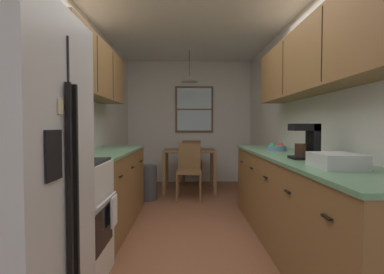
% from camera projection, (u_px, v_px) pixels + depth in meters
% --- Properties ---
extents(ground_plane, '(12.00, 12.00, 0.00)m').
position_uv_depth(ground_plane, '(191.00, 220.00, 3.74)').
color(ground_plane, brown).
extents(wall_left, '(0.10, 9.00, 2.55)m').
position_uv_depth(wall_left, '(82.00, 119.00, 3.67)').
color(wall_left, silver).
rests_on(wall_left, ground).
extents(wall_right, '(0.10, 9.00, 2.55)m').
position_uv_depth(wall_right, '(299.00, 119.00, 3.71)').
color(wall_right, silver).
rests_on(wall_right, ground).
extents(wall_back, '(4.40, 0.10, 2.55)m').
position_uv_depth(wall_back, '(189.00, 122.00, 6.34)').
color(wall_back, silver).
rests_on(wall_back, ground).
extents(ceiling_slab, '(4.40, 9.00, 0.08)m').
position_uv_depth(ceiling_slab, '(191.00, 12.00, 3.64)').
color(ceiling_slab, white).
extents(refrigerator, '(0.69, 0.80, 1.76)m').
position_uv_depth(refrigerator, '(1.00, 188.00, 1.46)').
color(refrigerator, silver).
rests_on(refrigerator, ground).
extents(stove_range, '(0.66, 0.65, 1.10)m').
position_uv_depth(stove_range, '(61.00, 221.00, 2.22)').
color(stove_range, white).
rests_on(stove_range, ground).
extents(microwave_over_range, '(0.39, 0.64, 0.34)m').
position_uv_depth(microwave_over_range, '(43.00, 61.00, 2.18)').
color(microwave_over_range, black).
extents(counter_left, '(0.64, 1.89, 0.90)m').
position_uv_depth(counter_left, '(106.00, 188.00, 3.49)').
color(counter_left, brown).
rests_on(counter_left, ground).
extents(upper_cabinets_left, '(0.33, 1.97, 0.63)m').
position_uv_depth(upper_cabinets_left, '(92.00, 70.00, 3.38)').
color(upper_cabinets_left, brown).
extents(counter_right, '(0.64, 3.12, 0.90)m').
position_uv_depth(counter_right, '(297.00, 203.00, 2.83)').
color(counter_right, brown).
rests_on(counter_right, ground).
extents(upper_cabinets_right, '(0.33, 2.80, 0.62)m').
position_uv_depth(upper_cabinets_right, '(317.00, 58.00, 2.73)').
color(upper_cabinets_right, brown).
extents(dining_table, '(0.93, 0.77, 0.76)m').
position_uv_depth(dining_table, '(189.00, 156.00, 5.42)').
color(dining_table, brown).
rests_on(dining_table, ground).
extents(dining_chair_near, '(0.42, 0.42, 0.90)m').
position_uv_depth(dining_chair_near, '(189.00, 168.00, 4.84)').
color(dining_chair_near, brown).
rests_on(dining_chair_near, ground).
extents(dining_chair_far, '(0.43, 0.43, 0.90)m').
position_uv_depth(dining_chair_far, '(192.00, 160.00, 6.02)').
color(dining_chair_far, brown).
rests_on(dining_chair_far, ground).
extents(pendant_light, '(0.32, 0.32, 0.56)m').
position_uv_depth(pendant_light, '(189.00, 79.00, 5.37)').
color(pendant_light, black).
extents(back_window, '(0.80, 0.05, 0.97)m').
position_uv_depth(back_window, '(194.00, 109.00, 6.26)').
color(back_window, brown).
extents(trash_bin, '(0.33, 0.33, 0.55)m').
position_uv_depth(trash_bin, '(147.00, 183.00, 4.78)').
color(trash_bin, '#3F3F42').
rests_on(trash_bin, ground).
extents(storage_canister, '(0.11, 0.11, 0.17)m').
position_uv_depth(storage_canister, '(81.00, 148.00, 2.65)').
color(storage_canister, red).
rests_on(storage_canister, counter_left).
extents(dish_towel, '(0.02, 0.16, 0.24)m').
position_uv_depth(dish_towel, '(114.00, 211.00, 2.39)').
color(dish_towel, white).
extents(coffee_maker, '(0.22, 0.18, 0.30)m').
position_uv_depth(coffee_maker, '(307.00, 141.00, 2.55)').
color(coffee_maker, black).
rests_on(coffee_maker, counter_right).
extents(fruit_bowl, '(0.23, 0.23, 0.09)m').
position_uv_depth(fruit_bowl, '(276.00, 148.00, 3.43)').
color(fruit_bowl, '#597F9E').
rests_on(fruit_bowl, counter_right).
extents(dish_rack, '(0.28, 0.34, 0.10)m').
position_uv_depth(dish_rack, '(336.00, 161.00, 2.00)').
color(dish_rack, silver).
rests_on(dish_rack, counter_right).
extents(table_serving_bowl, '(0.20, 0.20, 0.06)m').
position_uv_depth(table_serving_bowl, '(196.00, 148.00, 5.46)').
color(table_serving_bowl, '#4C7299').
rests_on(table_serving_bowl, dining_table).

